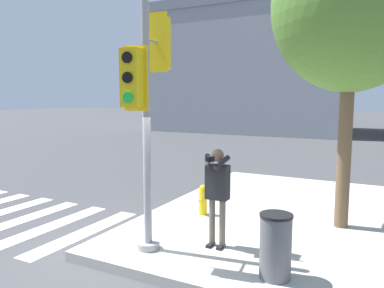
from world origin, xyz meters
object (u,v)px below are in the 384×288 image
at_px(person_photographer, 217,188).
at_px(fire_hydrant, 203,200).
at_px(traffic_signal_pole, 147,92).
at_px(trash_bin, 275,246).
at_px(street_tree, 352,5).

height_order(person_photographer, fire_hydrant, person_photographer).
bearing_deg(traffic_signal_pole, person_photographer, 32.72).
relative_size(traffic_signal_pole, fire_hydrant, 6.66).
height_order(traffic_signal_pole, trash_bin, traffic_signal_pole).
distance_m(traffic_signal_pole, trash_bin, 3.20).
xyz_separation_m(person_photographer, fire_hydrant, (-1.04, 1.56, -0.73)).
xyz_separation_m(fire_hydrant, trash_bin, (2.28, -2.25, 0.15)).
bearing_deg(fire_hydrant, traffic_signal_pole, -89.47).
distance_m(traffic_signal_pole, fire_hydrant, 3.27).
distance_m(street_tree, trash_bin, 4.90).
xyz_separation_m(traffic_signal_pole, street_tree, (2.87, 2.82, 1.67)).
bearing_deg(street_tree, trash_bin, -102.15).
bearing_deg(street_tree, traffic_signal_pole, -135.54).
bearing_deg(trash_bin, fire_hydrant, 135.33).
bearing_deg(fire_hydrant, street_tree, 11.73).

